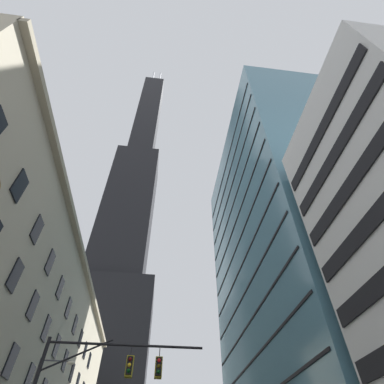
{
  "coord_description": "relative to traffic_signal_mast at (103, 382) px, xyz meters",
  "views": [
    {
      "loc": [
        -0.52,
        -12.61,
        1.43
      ],
      "look_at": [
        3.62,
        21.56,
        36.55
      ],
      "focal_mm": 27.49,
      "sensor_mm": 36.0,
      "label": 1
    }
  ],
  "objects": [
    {
      "name": "dark_skyscraper",
      "position": [
        -13.06,
        77.86,
        63.43
      ],
      "size": [
        28.16,
        28.16,
        230.54
      ],
      "color": "black",
      "rests_on": "ground"
    },
    {
      "name": "glass_office_midrise",
      "position": [
        23.17,
        17.95,
        21.64
      ],
      "size": [
        18.39,
        34.82,
        54.23
      ],
      "color": "teal",
      "rests_on": "ground"
    },
    {
      "name": "traffic_signal_mast",
      "position": [
        0.0,
        0.0,
        0.0
      ],
      "size": [
        8.94,
        0.63,
        7.48
      ],
      "color": "black",
      "rests_on": "sidewalk_left"
    }
  ]
}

